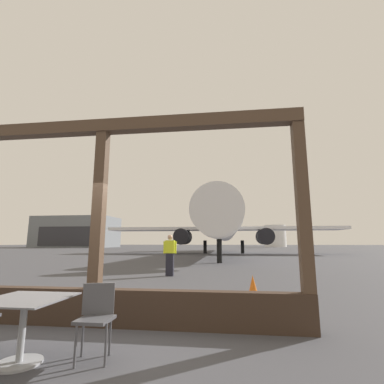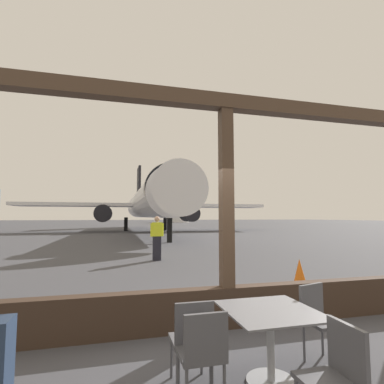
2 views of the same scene
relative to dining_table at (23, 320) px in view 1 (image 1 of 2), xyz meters
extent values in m
plane|color=#424247|center=(0.12, 41.56, -0.49)|extent=(220.00, 220.00, 0.00)
cube|color=#38281E|center=(0.12, 1.56, -0.18)|extent=(7.44, 0.24, 0.62)
cube|color=#4C3828|center=(0.12, 1.56, 3.14)|extent=(7.44, 0.24, 0.24)
cube|color=#4C3828|center=(0.12, 1.56, 1.27)|extent=(0.20, 0.20, 3.51)
cube|color=#4C3828|center=(3.74, 1.56, 1.27)|extent=(0.20, 0.20, 3.51)
cube|color=slate|center=(0.00, 0.00, 0.25)|extent=(0.95, 0.95, 0.02)
cylinder|color=#9EA0A5|center=(0.00, 0.00, -0.13)|extent=(0.08, 0.08, 0.72)
cylinder|color=#9EA0A5|center=(0.00, 0.00, -0.47)|extent=(0.52, 0.52, 0.03)
cube|color=#4C4C51|center=(0.82, 0.19, -0.01)|extent=(0.40, 0.40, 0.04)
cube|color=#4C4C51|center=(0.78, 0.36, 0.20)|extent=(0.40, 0.14, 0.39)
cylinder|color=#4C4C51|center=(1.03, 0.07, -0.25)|extent=(0.03, 0.03, 0.47)
cylinder|color=#4C4C51|center=(0.71, -0.02, -0.25)|extent=(0.03, 0.03, 0.47)
cylinder|color=#4C4C51|center=(0.94, 0.40, -0.25)|extent=(0.03, 0.03, 0.47)
cylinder|color=#4C4C51|center=(0.62, 0.31, -0.25)|extent=(0.03, 0.03, 0.47)
cylinder|color=silver|center=(1.83, 32.11, 2.89)|extent=(3.49, 32.85, 3.49)
cone|color=silver|center=(1.83, 14.39, 2.89)|extent=(3.31, 2.60, 3.31)
cylinder|color=black|center=(1.83, 16.29, 3.04)|extent=(3.56, 0.90, 3.56)
cube|color=silver|center=(-5.82, 32.55, 2.59)|extent=(13.57, 4.20, 0.36)
cube|color=silver|center=(9.49, 32.55, 2.59)|extent=(13.57, 4.20, 0.36)
cylinder|color=black|center=(-3.11, 31.15, 1.59)|extent=(1.90, 3.20, 1.90)
cylinder|color=black|center=(6.78, 31.15, 1.59)|extent=(1.90, 3.20, 1.90)
cube|color=black|center=(1.83, 47.04, 7.03)|extent=(0.36, 4.40, 5.20)
cylinder|color=black|center=(1.83, 16.59, 0.33)|extent=(0.36, 0.36, 1.63)
cylinder|color=black|center=(-0.57, 33.55, 0.33)|extent=(0.44, 0.44, 1.63)
cylinder|color=black|center=(4.23, 33.55, 0.33)|extent=(0.44, 0.44, 1.63)
cube|color=black|center=(-0.04, 8.81, -0.01)|extent=(0.32, 0.20, 0.95)
cube|color=yellow|center=(-0.04, 8.81, 0.74)|extent=(0.40, 0.22, 0.55)
sphere|color=tan|center=(-0.04, 8.81, 1.14)|extent=(0.22, 0.22, 0.22)
cylinder|color=yellow|center=(-0.27, 8.74, 0.71)|extent=(0.09, 0.09, 0.52)
cylinder|color=yellow|center=(0.19, 8.88, 0.71)|extent=(0.09, 0.09, 0.52)
cone|color=orange|center=(3.05, 3.93, -0.18)|extent=(0.32, 0.32, 0.62)
cube|color=black|center=(3.05, 3.93, -0.47)|extent=(0.36, 0.36, 0.03)
cube|color=slate|center=(-39.81, 71.23, 3.69)|extent=(20.96, 12.23, 8.37)
cube|color=#2D2D33|center=(-39.81, 65.07, 2.44)|extent=(14.67, 0.10, 5.02)
cylinder|color=white|center=(16.42, 84.27, 2.75)|extent=(6.34, 6.34, 6.48)
camera|label=1|loc=(2.49, -3.31, 0.93)|focal=26.14mm
camera|label=2|loc=(-1.59, -2.88, 1.24)|focal=27.26mm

